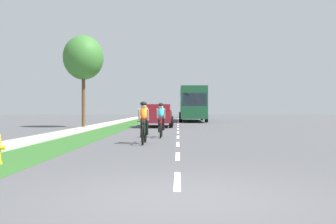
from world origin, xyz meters
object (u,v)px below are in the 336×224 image
bus_dark_green (192,103)px  sedan_blue (188,112)px  street_tree_near (83,58)px  pickup_maroon (158,115)px  cyclist_trailing (161,120)px  cyclist_lead (144,122)px

bus_dark_green → sedan_blue: (-0.05, 17.46, -1.21)m
street_tree_near → pickup_maroon: bearing=13.8°
bus_dark_green → pickup_maroon: bearing=-103.1°
bus_dark_green → sedan_blue: size_ratio=2.70×
sedan_blue → pickup_maroon: bearing=-95.5°
cyclist_trailing → cyclist_lead: bearing=-98.9°
cyclist_lead → bus_dark_green: 26.23m
pickup_maroon → bus_dark_green: bearing=76.9°
street_tree_near → cyclist_lead: bearing=-65.9°
pickup_maroon → bus_dark_green: 13.11m
sedan_blue → street_tree_near: size_ratio=0.66×
cyclist_lead → cyclist_trailing: (0.49, 3.15, 0.00)m
cyclist_lead → bus_dark_green: bearing=84.0°
cyclist_trailing → pickup_maroon: bearing=94.0°
cyclist_trailing → bus_dark_green: bearing=84.4°
pickup_maroon → sedan_blue: bearing=84.5°
cyclist_lead → sedan_blue: 43.60m
sedan_blue → street_tree_near: 32.74m
cyclist_trailing → pickup_maroon: size_ratio=0.34×
cyclist_trailing → street_tree_near: 11.44m
cyclist_lead → bus_dark_green: (2.75, 26.05, 1.17)m
cyclist_trailing → sedan_blue: bearing=86.9°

